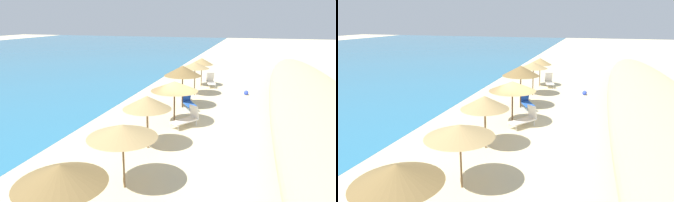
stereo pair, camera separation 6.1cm
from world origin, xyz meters
TOP-DOWN VIEW (x-y plane):
  - ground_plane at (0.00, 0.00)m, footprint 160.00×160.00m
  - dune_ridge at (0.47, -7.23)m, footprint 48.58×5.86m
  - beach_umbrella_0 at (-10.21, 0.81)m, footprint 2.33×2.33m
  - beach_umbrella_1 at (-7.02, 0.61)m, footprint 2.45×2.45m
  - beach_umbrella_2 at (-3.50, 0.99)m, footprint 2.22×2.22m
  - beach_umbrella_3 at (0.03, 0.66)m, footprint 2.64×2.64m
  - beach_umbrella_4 at (3.47, 1.02)m, footprint 2.47×2.47m
  - beach_umbrella_5 at (7.10, 0.92)m, footprint 2.19×2.19m
  - beach_umbrella_6 at (10.49, 1.00)m, footprint 2.03×2.03m
  - lounge_chair_0 at (10.52, 0.15)m, footprint 1.69×1.06m
  - lounge_chair_1 at (3.29, 0.55)m, footprint 1.67×1.31m
  - lounge_chair_3 at (-0.16, -0.13)m, footprint 1.72×1.44m
  - beach_ball at (8.24, -2.99)m, footprint 0.36×0.36m
  - cooler_box at (5.31, 1.22)m, footprint 0.59×0.66m

SIDE VIEW (x-z plane):
  - ground_plane at x=0.00m, z-range 0.00..0.00m
  - beach_ball at x=8.24m, z-range 0.00..0.36m
  - cooler_box at x=5.31m, z-range 0.00..0.44m
  - lounge_chair_1 at x=3.29m, z-range -0.05..0.93m
  - lounge_chair_3 at x=-0.16m, z-range -0.09..1.04m
  - lounge_chair_0 at x=10.52m, z-range -0.09..1.07m
  - dune_ridge at x=0.47m, z-range 0.00..1.66m
  - beach_umbrella_1 at x=-7.02m, z-range 0.96..3.34m
  - beach_umbrella_0 at x=-10.21m, z-range 0.95..3.37m
  - beach_umbrella_2 at x=-3.50m, z-range 0.94..3.44m
  - beach_umbrella_6 at x=10.49m, z-range 0.96..3.45m
  - beach_umbrella_3 at x=0.03m, z-range 0.97..3.47m
  - beach_umbrella_5 at x=7.10m, z-range 1.05..3.65m
  - beach_umbrella_4 at x=3.47m, z-range 1.08..3.93m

